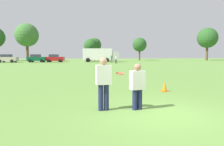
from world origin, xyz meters
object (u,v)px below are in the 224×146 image
Objects in this scene: traffic_cone at (165,87)px; parked_car_center at (55,58)px; player_defender at (137,84)px; box_truck at (100,55)px; bystander_sideline_watcher at (111,58)px; bystander_far_jogger at (116,59)px; parked_car_mid_left at (37,58)px; player_thrower at (104,81)px; frisbee at (120,73)px; parked_car_near_left at (7,58)px.

parked_car_center is (-11.45, 39.84, 0.69)m from traffic_cone.
box_truck reaches higher than player_defender.
traffic_cone is 35.89m from bystander_sideline_watcher.
traffic_cone is 0.28× the size of bystander_far_jogger.
box_truck is at bearing 0.77° from parked_car_mid_left.
player_thrower reaches higher than frisbee.
bystander_far_jogger is (17.32, -8.41, 0.05)m from parked_car_mid_left.
box_truck reaches higher than parked_car_mid_left.
parked_car_near_left and parked_car_mid_left have the same top height.
bystander_sideline_watcher is at bearing -17.24° from parked_car_center.
box_truck is at bearing 3.38° from parked_car_near_left.
player_defender is 3.84m from traffic_cone.
frisbee is 0.16× the size of bystander_far_jogger.
parked_car_center is 15.71m from bystander_far_jogger.
player_thrower reaches higher than player_defender.
box_truck reaches higher than frisbee.
parked_car_mid_left reaches higher than traffic_cone.
player_defender is (1.11, -0.03, -0.12)m from player_thrower.
player_defender reaches higher than traffic_cone.
traffic_cone is at bearing -93.28° from bystander_far_jogger.
player_defender is 3.15× the size of traffic_cone.
parked_car_center is at bearing 101.56° from frisbee.
bystander_far_jogger is (4.48, 34.45, -0.22)m from frisbee.
player_thrower is at bearing -175.06° from frisbee.
parked_car_center is at bearing 100.84° from player_thrower.
frisbee reaches higher than traffic_cone.
frisbee is at bearing 4.94° from player_thrower.
box_truck is 4.78m from bystander_sideline_watcher.
parked_car_mid_left is 0.50× the size of box_truck.
bystander_far_jogger is at bearing 82.59° from frisbee.
parked_car_near_left is at bearing 113.65° from player_thrower.
frisbee is at bearing -95.96° from bystander_sideline_watcher.
box_truck reaches higher than parked_car_center.
player_defender is 46.21m from parked_car_near_left.
bystander_far_jogger is (13.25, -8.45, 0.05)m from parked_car_center.
box_truck is at bearing 107.23° from bystander_far_jogger.
player_thrower is 39.24m from bystander_sideline_watcher.
frisbee is 45.90m from parked_car_near_left.
box_truck is 4.99× the size of bystander_far_jogger.
frisbee is 0.06× the size of parked_car_mid_left.
traffic_cone is at bearing 48.76° from frisbee.
bystander_sideline_watcher is (1.38, 35.86, 0.73)m from traffic_cone.
box_truck is at bearing 87.59° from frisbee.
bystander_far_jogger reaches higher than frisbee.
box_truck is 5.07× the size of bystander_sideline_watcher.
parked_car_mid_left is at bearing 111.30° from traffic_cone.
box_truck reaches higher than bystander_sideline_watcher.
parked_car_near_left reaches higher than bystander_far_jogger.
parked_car_mid_left is (6.05, 1.03, 0.00)m from parked_car_near_left.
parked_car_near_left is (-19.45, 41.92, 0.08)m from player_defender.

